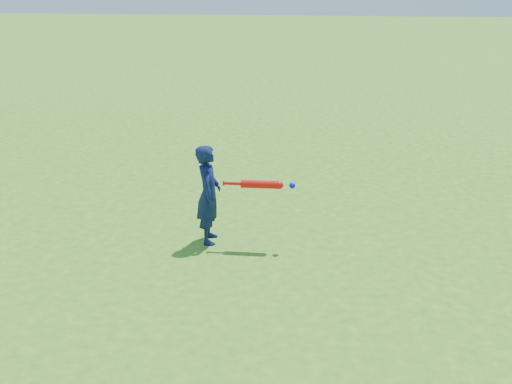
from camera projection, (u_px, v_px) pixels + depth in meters
The scene contains 3 objects.
ground at pixel (225, 254), 5.87m from camera, with size 80.00×80.00×0.00m, color #39711B.
child at pixel (209, 194), 5.98m from camera, with size 0.39×0.26×1.07m, color #0E1641.
bat_swing at pixel (263, 185), 5.83m from camera, with size 0.75×0.10×0.08m.
Camera 1 is at (0.98, -5.18, 2.66)m, focal length 40.00 mm.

